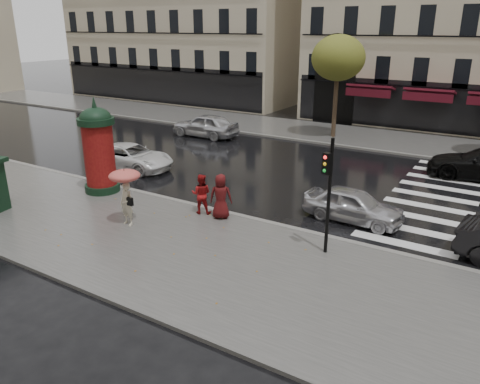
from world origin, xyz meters
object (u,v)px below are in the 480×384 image
Objects in this scene: morris_column at (98,147)px; car_silver at (353,205)px; car_far_silver at (205,125)px; traffic_light at (328,186)px; woman_umbrella at (126,188)px; man_burgundy at (221,196)px; car_white at (131,157)px; woman_red at (201,194)px.

car_silver is (10.62, 2.89, -1.50)m from morris_column.
traffic_light is at bearing 46.71° from car_far_silver.
woman_umbrella is 3.55m from man_burgundy.
car_white is (-12.23, 0.58, -0.00)m from car_silver.
man_burgundy is 0.41× the size of morris_column.
morris_column reaches higher than woman_umbrella.
woman_red is at bearing -119.13° from car_white.
woman_umbrella is 0.47× the size of car_far_silver.
traffic_light reaches higher than woman_umbrella.
car_white is (-6.96, 3.25, -0.27)m from woman_red.
morris_column is 4.11m from car_white.
car_silver is at bearing -177.09° from woman_red.
traffic_light is (5.44, -0.67, 1.52)m from woman_red.
car_silver is at bearing 55.27° from car_far_silver.
woman_red is 0.42× the size of traffic_light.
car_silver is at bearing 15.21° from morris_column.
woman_umbrella is 7.78m from car_white.
car_silver is 0.82× the size of car_white.
man_burgundy is at bearing 1.98° from morris_column.
woman_umbrella is 1.37× the size of woman_red.
car_white is (-12.41, 3.92, -1.79)m from traffic_light.
traffic_light is at bearing -2.41° from morris_column.
car_silver is 12.24m from car_white.
car_far_silver is (-1.08, 8.17, 0.14)m from car_white.
car_white is at bearing 162.45° from traffic_light.
car_far_silver is at bearing 103.03° from morris_column.
man_burgundy is 0.37× the size of car_white.
traffic_light is 13.14m from car_white.
car_white is 8.24m from car_far_silver.
man_burgundy is at bearing 156.04° from woman_red.
woman_red is at bearing 119.12° from car_silver.
man_burgundy reaches higher than car_white.
man_burgundy is 8.54m from car_white.
morris_column reaches higher than car_far_silver.
woman_red is at bearing 54.94° from woman_umbrella.
woman_umbrella is at bearing -140.74° from car_white.
morris_column is 12.02m from car_far_silver.
car_silver is at bearing 93.02° from traffic_light.
man_burgundy is (0.93, 0.00, 0.08)m from woman_red.
morris_column reaches higher than car_white.
morris_column is 0.91× the size of car_white.
traffic_light is (4.52, -0.67, 1.45)m from man_burgundy.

